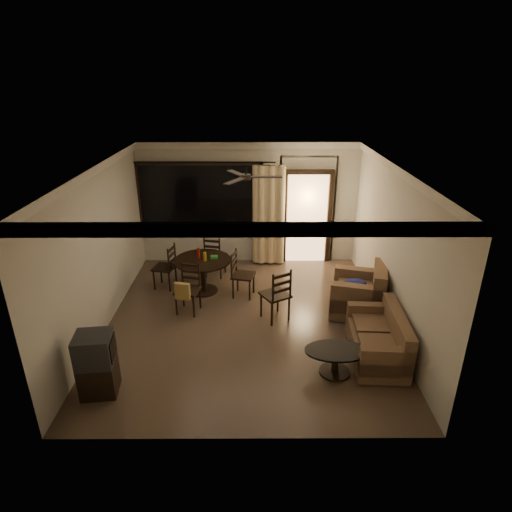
{
  "coord_description": "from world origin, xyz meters",
  "views": [
    {
      "loc": [
        0.13,
        -6.72,
        4.16
      ],
      "look_at": [
        0.16,
        0.2,
        1.2
      ],
      "focal_mm": 30.0,
      "sensor_mm": 36.0,
      "label": 1
    }
  ],
  "objects_px": {
    "dining_chair_west": "(166,275)",
    "dining_chair_north": "(215,263)",
    "dining_chair_east": "(243,283)",
    "dining_chair_south": "(188,297)",
    "sofa": "(380,340)",
    "tv_cabinet": "(97,364)",
    "coffee_table": "(336,357)",
    "side_chair": "(275,304)",
    "dining_table": "(203,266)",
    "armchair": "(361,294)"
  },
  "relations": [
    {
      "from": "dining_chair_west",
      "to": "dining_chair_north",
      "type": "distance_m",
      "value": 1.15
    },
    {
      "from": "dining_chair_east",
      "to": "dining_chair_west",
      "type": "bearing_deg",
      "value": 90.0
    },
    {
      "from": "dining_chair_south",
      "to": "dining_chair_north",
      "type": "distance_m",
      "value": 1.64
    },
    {
      "from": "sofa",
      "to": "tv_cabinet",
      "type": "bearing_deg",
      "value": -165.68
    },
    {
      "from": "coffee_table",
      "to": "sofa",
      "type": "bearing_deg",
      "value": 26.96
    },
    {
      "from": "dining_chair_south",
      "to": "side_chair",
      "type": "relative_size",
      "value": 0.92
    },
    {
      "from": "tv_cabinet",
      "to": "side_chair",
      "type": "xyz_separation_m",
      "value": [
        2.56,
        1.95,
        -0.17
      ]
    },
    {
      "from": "sofa",
      "to": "side_chair",
      "type": "distance_m",
      "value": 1.97
    },
    {
      "from": "dining_chair_north",
      "to": "dining_chair_west",
      "type": "bearing_deg",
      "value": 43.24
    },
    {
      "from": "dining_chair_west",
      "to": "tv_cabinet",
      "type": "height_order",
      "value": "dining_chair_west"
    },
    {
      "from": "dining_chair_west",
      "to": "dining_chair_east",
      "type": "relative_size",
      "value": 1.0
    },
    {
      "from": "dining_table",
      "to": "armchair",
      "type": "xyz_separation_m",
      "value": [
        3.02,
        -0.89,
        -0.17
      ]
    },
    {
      "from": "dining_chair_south",
      "to": "sofa",
      "type": "bearing_deg",
      "value": -10.39
    },
    {
      "from": "dining_chair_east",
      "to": "sofa",
      "type": "relative_size",
      "value": 0.64
    },
    {
      "from": "dining_chair_east",
      "to": "dining_table",
      "type": "bearing_deg",
      "value": 89.92
    },
    {
      "from": "dining_table",
      "to": "dining_chair_north",
      "type": "distance_m",
      "value": 0.84
    },
    {
      "from": "side_chair",
      "to": "dining_chair_east",
      "type": "bearing_deg",
      "value": -85.7
    },
    {
      "from": "dining_chair_west",
      "to": "dining_table",
      "type": "bearing_deg",
      "value": 90.08
    },
    {
      "from": "dining_chair_south",
      "to": "coffee_table",
      "type": "distance_m",
      "value": 3.05
    },
    {
      "from": "dining_table",
      "to": "tv_cabinet",
      "type": "height_order",
      "value": "tv_cabinet"
    },
    {
      "from": "dining_chair_north",
      "to": "tv_cabinet",
      "type": "xyz_separation_m",
      "value": [
        -1.31,
        -3.8,
        0.19
      ]
    },
    {
      "from": "armchair",
      "to": "coffee_table",
      "type": "distance_m",
      "value": 1.92
    },
    {
      "from": "tv_cabinet",
      "to": "sofa",
      "type": "height_order",
      "value": "tv_cabinet"
    },
    {
      "from": "dining_chair_south",
      "to": "tv_cabinet",
      "type": "height_order",
      "value": "dining_chair_south"
    },
    {
      "from": "dining_table",
      "to": "armchair",
      "type": "height_order",
      "value": "armchair"
    },
    {
      "from": "dining_table",
      "to": "dining_chair_south",
      "type": "distance_m",
      "value": 0.9
    },
    {
      "from": "dining_chair_north",
      "to": "sofa",
      "type": "height_order",
      "value": "dining_chair_north"
    },
    {
      "from": "dining_chair_east",
      "to": "side_chair",
      "type": "xyz_separation_m",
      "value": [
        0.62,
        -0.89,
        0.02
      ]
    },
    {
      "from": "sofa",
      "to": "dining_chair_south",
      "type": "bearing_deg",
      "value": 159.83
    },
    {
      "from": "dining_chair_north",
      "to": "armchair",
      "type": "xyz_separation_m",
      "value": [
        2.84,
        -1.65,
        0.11
      ]
    },
    {
      "from": "dining_chair_east",
      "to": "coffee_table",
      "type": "height_order",
      "value": "dining_chair_east"
    },
    {
      "from": "sofa",
      "to": "dining_table",
      "type": "bearing_deg",
      "value": 146.87
    },
    {
      "from": "side_chair",
      "to": "dining_table",
      "type": "bearing_deg",
      "value": -67.54
    },
    {
      "from": "sofa",
      "to": "side_chair",
      "type": "xyz_separation_m",
      "value": [
        -1.59,
        1.16,
        0.0
      ]
    },
    {
      "from": "dining_chair_north",
      "to": "sofa",
      "type": "bearing_deg",
      "value": 146.64
    },
    {
      "from": "dining_chair_east",
      "to": "sofa",
      "type": "distance_m",
      "value": 3.02
    },
    {
      "from": "dining_chair_north",
      "to": "armchair",
      "type": "relative_size",
      "value": 0.82
    },
    {
      "from": "dining_chair_east",
      "to": "tv_cabinet",
      "type": "bearing_deg",
      "value": 158.99
    },
    {
      "from": "dining_chair_north",
      "to": "coffee_table",
      "type": "relative_size",
      "value": 1.01
    },
    {
      "from": "dining_table",
      "to": "armchair",
      "type": "bearing_deg",
      "value": -16.35
    },
    {
      "from": "dining_chair_west",
      "to": "dining_chair_south",
      "type": "xyz_separation_m",
      "value": [
        0.62,
        -1.03,
        0.02
      ]
    },
    {
      "from": "dining_chair_west",
      "to": "dining_chair_east",
      "type": "height_order",
      "value": "same"
    },
    {
      "from": "dining_chair_north",
      "to": "tv_cabinet",
      "type": "relative_size",
      "value": 1.01
    },
    {
      "from": "dining_chair_east",
      "to": "side_chair",
      "type": "relative_size",
      "value": 0.92
    },
    {
      "from": "coffee_table",
      "to": "dining_chair_west",
      "type": "bearing_deg",
      "value": 137.29
    },
    {
      "from": "dining_chair_south",
      "to": "side_chair",
      "type": "distance_m",
      "value": 1.65
    },
    {
      "from": "dining_chair_north",
      "to": "armchair",
      "type": "height_order",
      "value": "armchair"
    },
    {
      "from": "dining_table",
      "to": "dining_chair_west",
      "type": "xyz_separation_m",
      "value": [
        -0.82,
        0.19,
        -0.28
      ]
    },
    {
      "from": "tv_cabinet",
      "to": "armchair",
      "type": "bearing_deg",
      "value": 20.81
    },
    {
      "from": "dining_chair_north",
      "to": "side_chair",
      "type": "relative_size",
      "value": 0.92
    }
  ]
}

